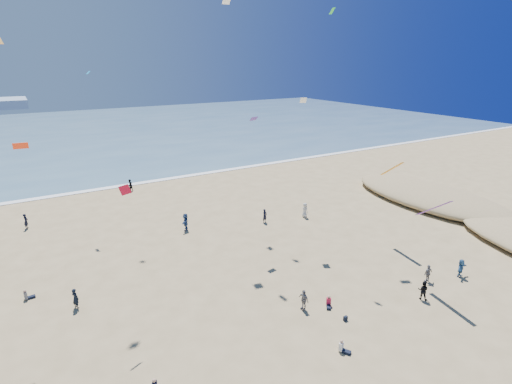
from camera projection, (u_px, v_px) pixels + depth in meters
ocean at (66, 134)px, 97.23m from camera, size 220.00×100.00×0.06m
surf_line at (110, 188)px, 56.53m from camera, size 220.00×1.20×0.08m
standing_flyers at (239, 255)px, 35.37m from camera, size 31.70×41.84×1.84m
seated_group at (252, 350)px, 24.35m from camera, size 20.06×28.42×0.84m
navy_bag at (345, 318)px, 27.75m from camera, size 0.28×0.18×0.34m
kites_aloft at (308, 94)px, 30.15m from camera, size 33.70×45.42×29.85m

